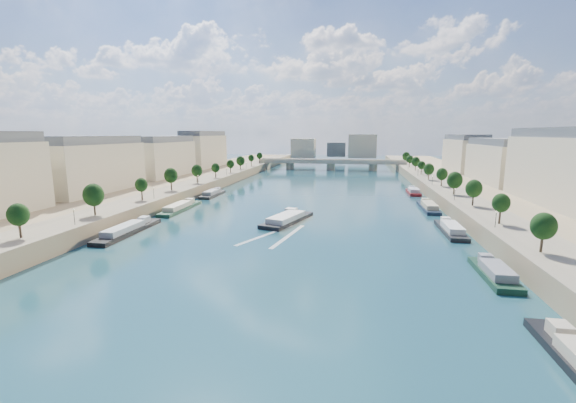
% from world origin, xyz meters
% --- Properties ---
extents(ground, '(700.00, 700.00, 0.00)m').
position_xyz_m(ground, '(0.00, 100.00, 0.00)').
color(ground, '#0E2D3E').
rests_on(ground, ground).
extents(quay_left, '(44.00, 520.00, 5.00)m').
position_xyz_m(quay_left, '(-72.00, 100.00, 2.50)').
color(quay_left, '#9E8460').
rests_on(quay_left, ground).
extents(quay_right, '(44.00, 520.00, 5.00)m').
position_xyz_m(quay_right, '(72.00, 100.00, 2.50)').
color(quay_right, '#9E8460').
rests_on(quay_right, ground).
extents(pave_left, '(14.00, 520.00, 0.10)m').
position_xyz_m(pave_left, '(-57.00, 100.00, 5.05)').
color(pave_left, gray).
rests_on(pave_left, quay_left).
extents(pave_right, '(14.00, 520.00, 0.10)m').
position_xyz_m(pave_right, '(57.00, 100.00, 5.05)').
color(pave_right, gray).
rests_on(pave_right, quay_right).
extents(trees_left, '(4.80, 268.80, 8.26)m').
position_xyz_m(trees_left, '(-55.00, 102.00, 10.48)').
color(trees_left, '#382B1E').
rests_on(trees_left, ground).
extents(trees_right, '(4.80, 268.80, 8.26)m').
position_xyz_m(trees_right, '(55.00, 110.00, 10.48)').
color(trees_right, '#382B1E').
rests_on(trees_right, ground).
extents(lamps_left, '(0.36, 200.36, 4.28)m').
position_xyz_m(lamps_left, '(-52.50, 90.00, 7.78)').
color(lamps_left, black).
rests_on(lamps_left, ground).
extents(lamps_right, '(0.36, 200.36, 4.28)m').
position_xyz_m(lamps_right, '(52.50, 105.00, 7.78)').
color(lamps_right, black).
rests_on(lamps_right, ground).
extents(buildings_left, '(16.00, 226.00, 23.20)m').
position_xyz_m(buildings_left, '(-85.00, 112.00, 16.45)').
color(buildings_left, beige).
rests_on(buildings_left, ground).
extents(buildings_right, '(16.00, 226.00, 23.20)m').
position_xyz_m(buildings_right, '(85.00, 112.00, 16.45)').
color(buildings_right, beige).
rests_on(buildings_right, ground).
extents(skyline, '(79.00, 42.00, 22.00)m').
position_xyz_m(skyline, '(3.19, 319.52, 14.66)').
color(skyline, beige).
rests_on(skyline, ground).
extents(bridge, '(112.00, 12.00, 8.15)m').
position_xyz_m(bridge, '(0.00, 244.09, 5.08)').
color(bridge, '#C1B79E').
rests_on(bridge, ground).
extents(tour_barge, '(14.35, 26.25, 3.60)m').
position_xyz_m(tour_barge, '(-3.16, 63.66, 0.91)').
color(tour_barge, black).
rests_on(tour_barge, ground).
extents(wake, '(15.16, 25.80, 0.04)m').
position_xyz_m(wake, '(-3.16, 46.99, 0.02)').
color(wake, silver).
rests_on(wake, ground).
extents(moored_barges_left, '(5.00, 155.12, 3.60)m').
position_xyz_m(moored_barges_left, '(-45.50, 50.15, 0.84)').
color(moored_barges_left, '#1D1C3D').
rests_on(moored_barges_left, ground).
extents(moored_barges_right, '(5.00, 161.13, 3.60)m').
position_xyz_m(moored_barges_right, '(45.50, 56.52, 0.84)').
color(moored_barges_right, black).
rests_on(moored_barges_right, ground).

